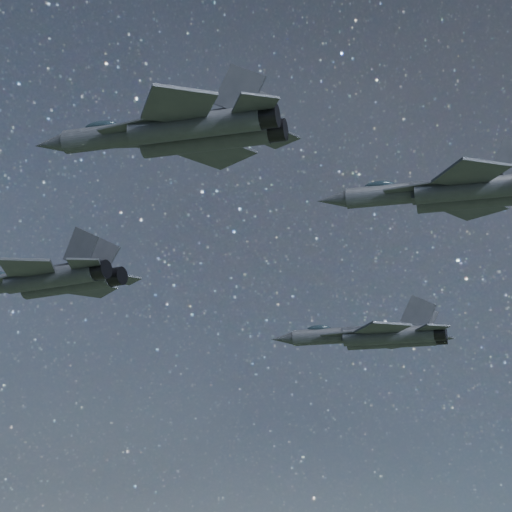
% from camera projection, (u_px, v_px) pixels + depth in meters
% --- Properties ---
extents(jet_lead, '(20.28, 14.08, 5.09)m').
position_uv_depth(jet_lead, '(46.00, 280.00, 77.02)').
color(jet_lead, '#2B2F36').
extents(jet_left, '(19.68, 13.96, 5.00)m').
position_uv_depth(jet_left, '(375.00, 336.00, 90.92)').
color(jet_left, '#2B2F36').
extents(jet_right, '(17.80, 12.61, 4.52)m').
position_uv_depth(jet_right, '(180.00, 131.00, 54.52)').
color(jet_right, '#2B2F36').
extents(jet_slot, '(18.58, 13.11, 4.70)m').
position_uv_depth(jet_slot, '(455.00, 192.00, 65.72)').
color(jet_slot, '#2B2F36').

